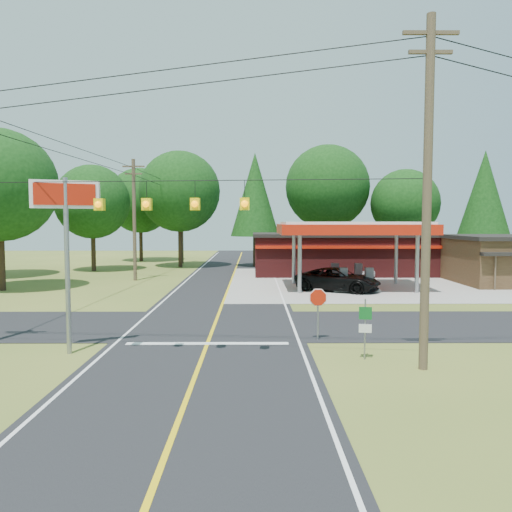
{
  "coord_description": "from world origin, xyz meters",
  "views": [
    {
      "loc": [
        1.85,
        -23.27,
        4.92
      ],
      "look_at": [
        2.0,
        7.0,
        2.8
      ],
      "focal_mm": 35.0,
      "sensor_mm": 36.0,
      "label": 1
    }
  ],
  "objects_px": {
    "sedan_car": "(367,270)",
    "big_stop_sign": "(66,224)",
    "octagonal_stop_sign": "(318,302)",
    "suv_car": "(338,280)",
    "gas_canopy": "(352,230)"
  },
  "relations": [
    {
      "from": "big_stop_sign",
      "to": "suv_car",
      "type": "bearing_deg",
      "value": 52.24
    },
    {
      "from": "suv_car",
      "to": "octagonal_stop_sign",
      "type": "relative_size",
      "value": 2.69
    },
    {
      "from": "big_stop_sign",
      "to": "octagonal_stop_sign",
      "type": "relative_size",
      "value": 2.99
    },
    {
      "from": "suv_car",
      "to": "sedan_car",
      "type": "bearing_deg",
      "value": 2.17
    },
    {
      "from": "gas_canopy",
      "to": "big_stop_sign",
      "type": "bearing_deg",
      "value": -127.86
    },
    {
      "from": "suv_car",
      "to": "sedan_car",
      "type": "distance_m",
      "value": 10.39
    },
    {
      "from": "sedan_car",
      "to": "octagonal_stop_sign",
      "type": "distance_m",
      "value": 25.18
    },
    {
      "from": "sedan_car",
      "to": "big_stop_sign",
      "type": "bearing_deg",
      "value": -111.89
    },
    {
      "from": "gas_canopy",
      "to": "suv_car",
      "type": "relative_size",
      "value": 1.81
    },
    {
      "from": "sedan_car",
      "to": "octagonal_stop_sign",
      "type": "height_order",
      "value": "octagonal_stop_sign"
    },
    {
      "from": "big_stop_sign",
      "to": "octagonal_stop_sign",
      "type": "distance_m",
      "value": 10.22
    },
    {
      "from": "sedan_car",
      "to": "big_stop_sign",
      "type": "relative_size",
      "value": 0.54
    },
    {
      "from": "gas_canopy",
      "to": "sedan_car",
      "type": "xyz_separation_m",
      "value": [
        3.0,
        8.0,
        -3.67
      ]
    },
    {
      "from": "suv_car",
      "to": "sedan_car",
      "type": "relative_size",
      "value": 1.68
    },
    {
      "from": "gas_canopy",
      "to": "big_stop_sign",
      "type": "height_order",
      "value": "big_stop_sign"
    }
  ]
}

